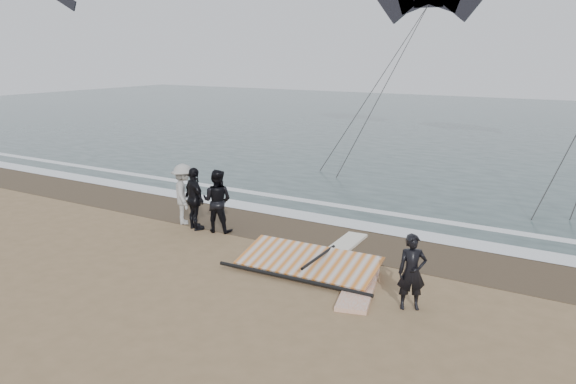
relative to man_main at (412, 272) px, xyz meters
name	(u,v)px	position (x,y,z in m)	size (l,w,h in m)	color
ground	(271,299)	(-2.77, -1.13, -0.82)	(120.00, 120.00, 0.00)	#8C704C
sea	(523,128)	(-2.77, 31.87, -0.81)	(120.00, 54.00, 0.02)	#233838
wet_sand	(356,241)	(-2.77, 3.37, -0.81)	(120.00, 2.80, 0.01)	#4C3D2B
foam_near	(375,228)	(-2.77, 4.77, -0.79)	(120.00, 0.90, 0.01)	white
foam_far	(395,214)	(-2.77, 6.47, -0.79)	(120.00, 0.45, 0.01)	white
man_main	(412,272)	(0.00, 0.00, 0.00)	(0.60, 0.39, 1.64)	black
board_white	(359,288)	(-1.30, 0.27, -0.77)	(0.68, 2.42, 0.10)	silver
board_cream	(344,245)	(-2.86, 2.76, -0.77)	(0.59, 2.20, 0.09)	silver
trio_cluster	(197,197)	(-7.50, 2.05, 0.14)	(2.62, 1.44, 1.92)	black
sail_rig	(308,262)	(-2.90, 0.78, -0.62)	(4.06, 1.83, 0.49)	black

